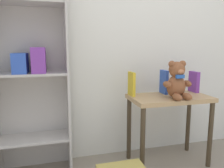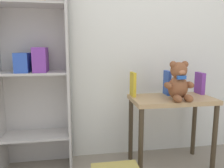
{
  "view_description": "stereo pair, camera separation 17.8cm",
  "coord_description": "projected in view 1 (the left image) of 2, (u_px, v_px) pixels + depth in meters",
  "views": [
    {
      "loc": [
        -0.69,
        -0.47,
        1.02
      ],
      "look_at": [
        -0.23,
        1.23,
        0.73
      ],
      "focal_mm": 35.0,
      "sensor_mm": 36.0,
      "label": 1
    },
    {
      "loc": [
        -0.52,
        -0.51,
        1.02
      ],
      "look_at": [
        -0.23,
        1.23,
        0.73
      ],
      "focal_mm": 35.0,
      "sensor_mm": 36.0,
      "label": 2
    }
  ],
  "objects": [
    {
      "name": "wall_back",
      "position": [
        129.0,
        23.0,
        2.02
      ],
      "size": [
        4.8,
        0.06,
        2.5
      ],
      "color": "silver",
      "rests_on": "ground_plane"
    },
    {
      "name": "bookshelf_side",
      "position": [
        31.0,
        61.0,
        1.71
      ],
      "size": [
        0.58,
        0.28,
        1.65
      ],
      "color": "#BCB7B2",
      "rests_on": "ground_plane"
    },
    {
      "name": "display_table",
      "position": [
        169.0,
        108.0,
        1.9
      ],
      "size": [
        0.68,
        0.38,
        0.61
      ],
      "color": "tan",
      "rests_on": "ground_plane"
    },
    {
      "name": "teddy_bear",
      "position": [
        177.0,
        81.0,
        1.78
      ],
      "size": [
        0.24,
        0.22,
        0.31
      ],
      "color": "brown",
      "rests_on": "display_table"
    },
    {
      "name": "book_standing_yellow",
      "position": [
        132.0,
        84.0,
        1.89
      ],
      "size": [
        0.03,
        0.13,
        0.21
      ],
      "primitive_type": "cube",
      "rotation": [
        0.0,
        0.0,
        0.01
      ],
      "color": "gold",
      "rests_on": "display_table"
    },
    {
      "name": "book_standing_blue",
      "position": [
        164.0,
        82.0,
        1.97
      ],
      "size": [
        0.03,
        0.13,
        0.21
      ],
      "primitive_type": "cube",
      "rotation": [
        0.0,
        0.0,
        -0.04
      ],
      "color": "#2D51B7",
      "rests_on": "display_table"
    },
    {
      "name": "book_standing_purple",
      "position": [
        194.0,
        82.0,
        2.05
      ],
      "size": [
        0.04,
        0.14,
        0.19
      ],
      "primitive_type": "cube",
      "rotation": [
        0.0,
        0.0,
        -0.05
      ],
      "color": "purple",
      "rests_on": "display_table"
    }
  ]
}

